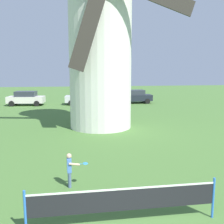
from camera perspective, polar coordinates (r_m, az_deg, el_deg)
windmill at (r=17.75m, az=-2.58°, el=16.73°), size 10.59×4.80×14.32m
tennis_net at (r=6.81m, az=2.72°, el=-18.56°), size 4.79×0.06×1.10m
player_far at (r=8.94m, az=-9.11°, el=-11.93°), size 0.71×0.43×1.15m
parked_car_cream at (r=30.46m, az=-18.20°, el=2.90°), size 4.07×2.22×1.56m
parked_car_silver at (r=29.84m, az=-6.00°, el=3.18°), size 4.41×2.14×1.56m
parked_car_black at (r=31.03m, az=4.91°, el=3.42°), size 4.00×1.91×1.56m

